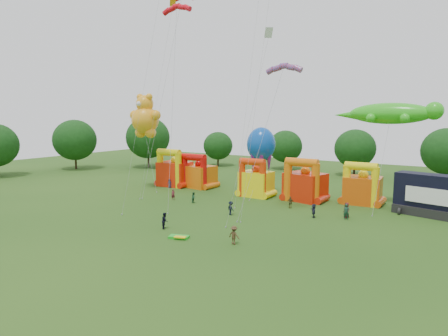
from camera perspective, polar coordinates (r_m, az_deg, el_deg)
The scene contains 24 objects.
ground at distance 41.66m, azimuth -13.50°, elevation -10.00°, with size 160.00×160.00×0.00m, color #214714.
tree_ring at distance 41.51m, azimuth -14.30°, elevation -1.22°, with size 123.24×125.33×12.07m.
bouncy_castle_0 at distance 70.82m, azimuth -7.19°, elevation -0.54°, with size 5.50×4.53×6.66m.
bouncy_castle_1 at distance 69.12m, azimuth -3.73°, elevation -0.92°, with size 5.78×4.93×5.96m.
bouncy_castle_2 at distance 61.49m, azimuth 4.52°, elevation -1.95°, with size 4.67×3.79×6.00m.
bouncy_castle_3 at distance 59.39m, azimuth 11.41°, elevation -2.30°, with size 6.16×5.37×6.37m.
bouncy_castle_4 at distance 59.26m, azimuth 19.14°, elevation -2.70°, with size 5.18×4.27×6.05m.
stage_trailer at distance 55.70m, azimuth 27.42°, elevation -3.54°, with size 8.68×4.88×5.25m.
teddy_bear_kite at distance 67.53m, azimuth -10.95°, elevation 5.08°, with size 6.91×4.51×16.07m.
gecko_kite at distance 58.27m, azimuth 22.46°, elevation 6.07°, with size 14.10×10.03×14.24m.
octopus_kite at distance 63.09m, azimuth 5.09°, elevation 1.62°, with size 4.53×8.86×10.64m.
parafoil_kites at distance 54.70m, azimuth -4.94°, elevation 8.30°, with size 24.02×13.67×31.67m.
diamond_kites at distance 52.03m, azimuth -1.36°, elevation 12.52°, with size 21.73×17.39×44.28m.
folded_kite_bundle at distance 41.36m, azimuth -6.44°, elevation -9.76°, with size 2.21×1.57×0.31m.
spectator_0 at distance 69.34m, azimuth -7.78°, elevation -2.19°, with size 0.76×0.50×1.56m, color #26243C.
spectator_1 at distance 59.46m, azimuth -7.27°, elevation -3.79°, with size 0.58×0.38×1.59m, color maroon.
spectator_2 at distance 57.14m, azimuth -4.33°, elevation -4.23°, with size 0.75×0.59×1.55m, color #1C472B.
spectator_3 at distance 50.15m, azimuth 0.98°, elevation -5.75°, with size 1.13×0.65×1.76m, color black.
spectator_4 at distance 54.43m, azimuth 9.47°, elevation -4.87°, with size 0.95×0.39×1.62m, color #46411C.
spectator_5 at distance 50.12m, azimuth 12.68°, elevation -5.98°, with size 1.58×0.50×1.70m, color #212438.
spectator_6 at distance 51.11m, azimuth 17.10°, elevation -5.77°, with size 0.91×0.59×1.87m, color #54181F.
spectator_7 at distance 50.18m, azimuth 17.08°, elevation -6.01°, with size 0.69×0.45×1.89m, color #173B29.
spectator_8 at distance 44.74m, azimuth -8.44°, elevation -7.45°, with size 0.88×0.68×1.80m, color black.
spectator_9 at distance 39.04m, azimuth 1.45°, elevation -9.58°, with size 1.19×0.68×1.84m, color #47311C.
Camera 1 is at (28.72, -27.51, 12.40)m, focal length 32.00 mm.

